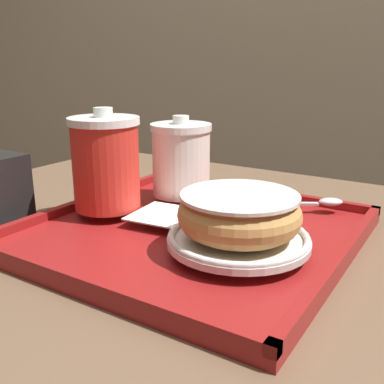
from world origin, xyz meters
The scene contains 8 objects.
cafe_table centered at (0.00, 0.00, 0.58)m, with size 0.98×0.86×0.75m.
serving_tray centered at (0.02, 0.02, 0.76)m, with size 0.40×0.40×0.02m.
napkin_paper centered at (-0.02, 0.02, 0.77)m, with size 0.11×0.10×0.00m.
coffee_cup_front centered at (-0.11, 0.00, 0.84)m, with size 0.10×0.10×0.14m.
coffee_cup_rear centered at (-0.06, 0.11, 0.83)m, with size 0.09×0.09×0.12m.
plate_with_chocolate_donut centered at (0.11, -0.02, 0.78)m, with size 0.17×0.17×0.01m.
donut_chocolate_glazed centered at (0.11, -0.02, 0.81)m, with size 0.14×0.14×0.05m.
spoon centered at (0.14, 0.17, 0.78)m, with size 0.13×0.09×0.01m.
Camera 1 is at (0.32, -0.46, 0.98)m, focal length 42.00 mm.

